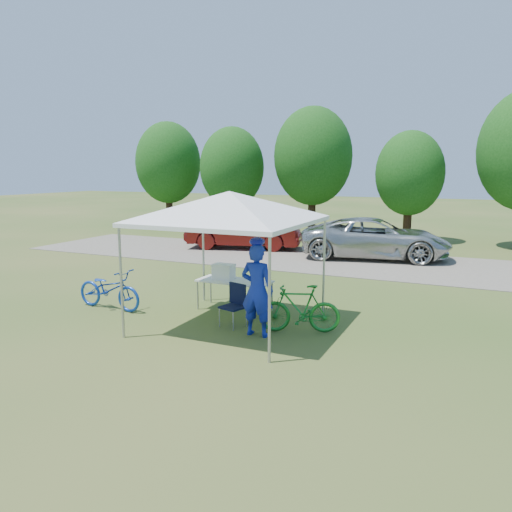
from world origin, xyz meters
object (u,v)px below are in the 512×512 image
Objects in this scene: folding_table at (235,282)px; cooler at (224,272)px; bike_blue at (109,289)px; bike_green at (300,309)px; sedan at (244,230)px; minivan at (375,238)px; cyclist at (257,290)px; folding_chair at (235,301)px.

folding_table is 3.50× the size of cooler.
bike_green is (4.50, 0.24, 0.01)m from bike_blue.
sedan reaches higher than folding_table.
folding_table is 0.32× the size of minivan.
bike_blue is at bearing -157.28° from folding_table.
cyclist is 3.87m from bike_blue.
folding_table is 1.14m from folding_chair.
folding_chair is 3.17m from bike_blue.
folding_chair is at bearing -51.46° from cooler.
bike_blue is 10.03m from minivan.
cooler is at bearing -62.24° from bike_blue.
folding_table is 1.96× the size of folding_chair.
sedan is at bearing 131.50° from folding_chair.
bike_green reaches higher than folding_table.
cyclist is (0.67, -0.40, 0.39)m from folding_chair.
folding_chair is 0.48× the size of cyclist.
sedan is (-5.57, 8.97, 0.30)m from bike_green.
cyclist is 10.70m from sedan.
sedan is at bearing 112.97° from cooler.
cooler is 0.27× the size of bike_blue.
minivan is (4.19, 9.12, 0.28)m from bike_blue.
folding_chair is at bearing -29.60° from cyclist.
minivan is at bearing 161.55° from bike_green.
minivan is at bearing -21.97° from bike_blue.
cooler reaches higher than bike_blue.
sedan reaches higher than bike_blue.
bike_blue is at bearing 171.17° from sedan.
cyclist is 1.02× the size of bike_blue.
bike_green is at bearing -163.61° from sedan.
sedan reaches higher than bike_green.
folding_table is 1.06× the size of bike_green.
bike_green reaches higher than bike_blue.
cyclist is at bearing -49.57° from folding_table.
sedan is at bearing 78.71° from minivan.
folding_table is at bearing -64.58° from bike_blue.
folding_chair is (0.52, -1.00, -0.14)m from folding_table.
bike_green is at bearing -24.93° from folding_table.
minivan is at bearing -106.53° from sedan.
bike_blue is at bearing -3.34° from cyclist.
bike_blue is (-3.16, -0.10, -0.04)m from folding_chair.
bike_green is at bearing 171.82° from minivan.
minivan reaches higher than bike_blue.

